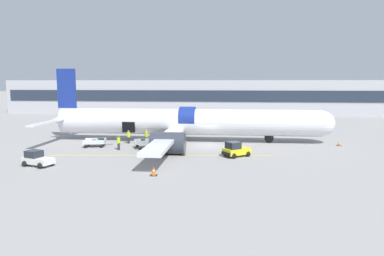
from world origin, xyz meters
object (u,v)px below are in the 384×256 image
(airplane, at_px, (184,123))
(ground_crew_helper, at_px, (170,141))
(baggage_tug_mid, at_px, (37,159))
(ground_crew_marshal, at_px, (146,136))
(ground_crew_loader_a, at_px, (177,143))
(ground_crew_supervisor, at_px, (167,139))
(baggage_tug_lead, at_px, (236,150))
(baggage_cart_queued, at_px, (96,143))
(ground_crew_loader_b, at_px, (119,142))
(baggage_cart_loading, at_px, (148,143))
(ground_crew_driver, at_px, (129,136))

(airplane, distance_m, ground_crew_helper, 5.89)
(baggage_tug_mid, bearing_deg, ground_crew_marshal, 58.72)
(ground_crew_loader_a, bearing_deg, ground_crew_supervisor, 123.81)
(baggage_tug_lead, xyz_separation_m, baggage_cart_queued, (-17.03, 4.00, -0.21))
(baggage_tug_mid, relative_size, ground_crew_loader_b, 1.94)
(baggage_cart_loading, height_order, ground_crew_loader_b, ground_crew_loader_b)
(ground_crew_loader_b, bearing_deg, ground_crew_helper, 12.45)
(ground_crew_loader_a, relative_size, ground_crew_supervisor, 0.92)
(ground_crew_marshal, bearing_deg, airplane, 29.60)
(ground_crew_loader_b, bearing_deg, baggage_cart_loading, 25.12)
(baggage_cart_queued, bearing_deg, ground_crew_marshal, 23.48)
(baggage_cart_loading, distance_m, ground_crew_loader_b, 3.46)
(ground_crew_loader_a, bearing_deg, baggage_tug_mid, -144.71)
(ground_crew_driver, bearing_deg, baggage_cart_queued, -142.96)
(baggage_tug_mid, xyz_separation_m, ground_crew_supervisor, (10.55, 11.14, 0.31))
(ground_crew_driver, distance_m, ground_crew_supervisor, 5.49)
(ground_crew_loader_b, relative_size, ground_crew_marshal, 0.93)
(ground_crew_loader_a, xyz_separation_m, ground_crew_helper, (-1.05, 0.93, 0.10))
(ground_crew_driver, relative_size, ground_crew_marshal, 0.94)
(ground_crew_loader_a, distance_m, ground_crew_supervisor, 3.00)
(ground_crew_supervisor, distance_m, ground_crew_marshal, 3.25)
(airplane, relative_size, baggage_tug_mid, 11.67)
(ground_crew_loader_a, bearing_deg, ground_crew_driver, 150.42)
(ground_crew_supervisor, relative_size, ground_crew_marshal, 0.97)
(baggage_tug_lead, height_order, ground_crew_marshal, ground_crew_marshal)
(ground_crew_supervisor, bearing_deg, baggage_cart_loading, -146.68)
(ground_crew_marshal, bearing_deg, baggage_tug_mid, -121.28)
(baggage_cart_loading, xyz_separation_m, ground_crew_loader_a, (3.78, -1.10, 0.29))
(ground_crew_loader_b, relative_size, ground_crew_driver, 0.99)
(baggage_tug_mid, bearing_deg, baggage_tug_lead, 17.77)
(baggage_cart_queued, bearing_deg, ground_crew_supervisor, 7.10)
(ground_crew_driver, bearing_deg, ground_crew_helper, -27.08)
(baggage_tug_lead, xyz_separation_m, baggage_tug_mid, (-18.92, -6.06, -0.07))
(baggage_tug_lead, xyz_separation_m, ground_crew_driver, (-13.66, 6.54, 0.21))
(ground_crew_loader_b, height_order, ground_crew_driver, ground_crew_driver)
(airplane, xyz_separation_m, baggage_cart_loading, (-3.79, -5.42, -1.93))
(baggage_cart_queued, xyz_separation_m, ground_crew_supervisor, (8.66, 1.08, 0.45))
(baggage_tug_mid, xyz_separation_m, ground_crew_loader_b, (5.32, 8.29, 0.27))
(baggage_tug_lead, distance_m, ground_crew_helper, 8.52)
(ground_crew_marshal, bearing_deg, ground_crew_helper, -40.05)
(baggage_cart_loading, height_order, ground_crew_helper, ground_crew_helper)
(baggage_tug_lead, distance_m, baggage_cart_loading, 11.11)
(baggage_tug_mid, xyz_separation_m, ground_crew_helper, (11.17, 9.58, 0.34))
(ground_crew_loader_b, bearing_deg, ground_crew_driver, 90.87)
(baggage_tug_mid, distance_m, ground_crew_helper, 14.72)
(baggage_cart_loading, relative_size, ground_crew_supervisor, 2.13)
(baggage_cart_loading, bearing_deg, ground_crew_helper, -3.59)
(airplane, bearing_deg, ground_crew_marshal, -150.40)
(baggage_tug_mid, distance_m, baggage_cart_loading, 12.90)
(baggage_cart_queued, xyz_separation_m, ground_crew_marshal, (5.74, 2.49, 0.48))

